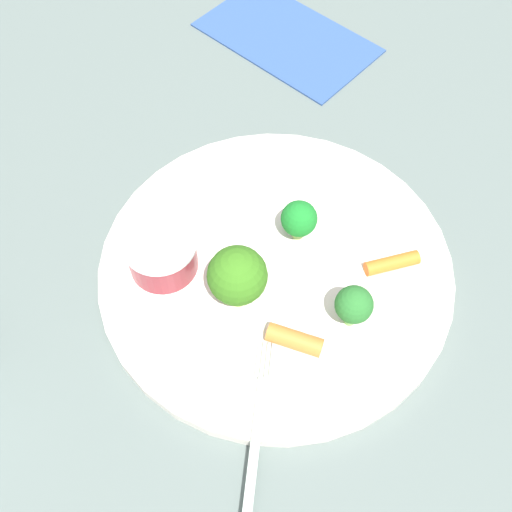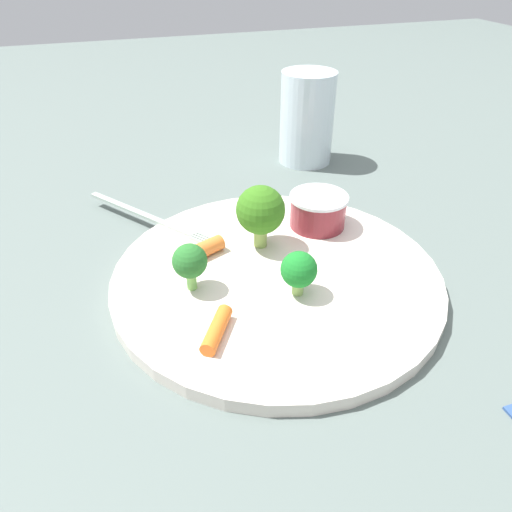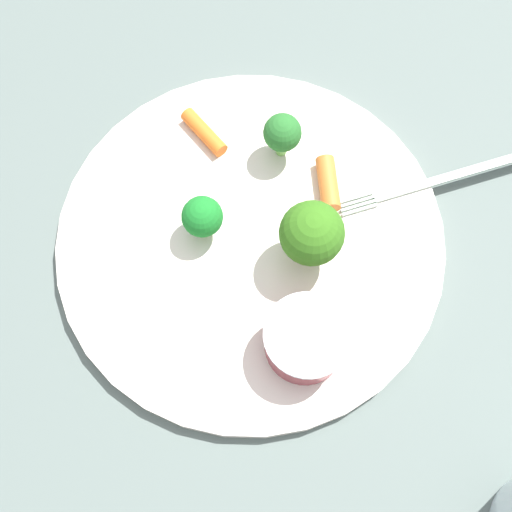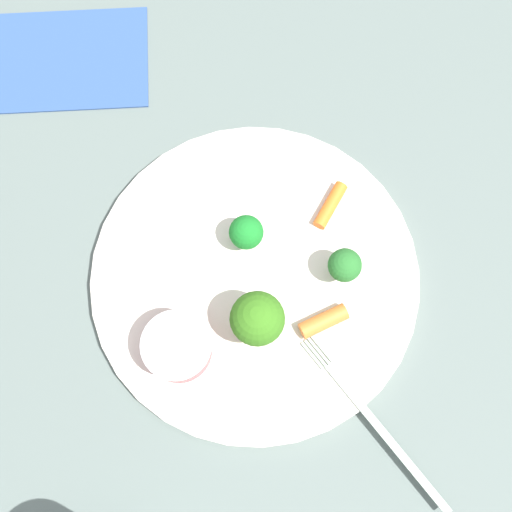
% 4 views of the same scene
% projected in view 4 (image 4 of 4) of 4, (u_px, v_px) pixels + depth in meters
% --- Properties ---
extents(ground_plane, '(2.40, 2.40, 0.00)m').
position_uv_depth(ground_plane, '(255.00, 281.00, 0.64)').
color(ground_plane, '#576460').
extents(plate, '(0.29, 0.29, 0.01)m').
position_uv_depth(plate, '(255.00, 279.00, 0.63)').
color(plate, silver).
rests_on(plate, ground_plane).
extents(sauce_cup, '(0.06, 0.06, 0.03)m').
position_uv_depth(sauce_cup, '(178.00, 348.00, 0.59)').
color(sauce_cup, maroon).
rests_on(sauce_cup, plate).
extents(broccoli_floret_0, '(0.03, 0.03, 0.04)m').
position_uv_depth(broccoli_floret_0, '(246.00, 233.00, 0.61)').
color(broccoli_floret_0, '#8FB45C').
rests_on(broccoli_floret_0, plate).
extents(broccoli_floret_1, '(0.05, 0.05, 0.06)m').
position_uv_depth(broccoli_floret_1, '(262.00, 319.00, 0.58)').
color(broccoli_floret_1, '#95B257').
rests_on(broccoli_floret_1, plate).
extents(broccoli_floret_2, '(0.03, 0.03, 0.04)m').
position_uv_depth(broccoli_floret_2, '(344.00, 263.00, 0.60)').
color(broccoli_floret_2, '#7DC65F').
rests_on(broccoli_floret_2, plate).
extents(carrot_stick_0, '(0.03, 0.04, 0.01)m').
position_uv_depth(carrot_stick_0, '(330.00, 205.00, 0.64)').
color(carrot_stick_0, orange).
rests_on(carrot_stick_0, plate).
extents(carrot_stick_1, '(0.04, 0.03, 0.01)m').
position_uv_depth(carrot_stick_1, '(324.00, 321.00, 0.61)').
color(carrot_stick_1, orange).
rests_on(carrot_stick_1, plate).
extents(fork, '(0.11, 0.15, 0.00)m').
position_uv_depth(fork, '(373.00, 420.00, 0.59)').
color(fork, '#AFC1B3').
rests_on(fork, plate).
extents(napkin, '(0.19, 0.11, 0.00)m').
position_uv_depth(napkin, '(52.00, 60.00, 0.70)').
color(napkin, '#2F4D85').
rests_on(napkin, ground_plane).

